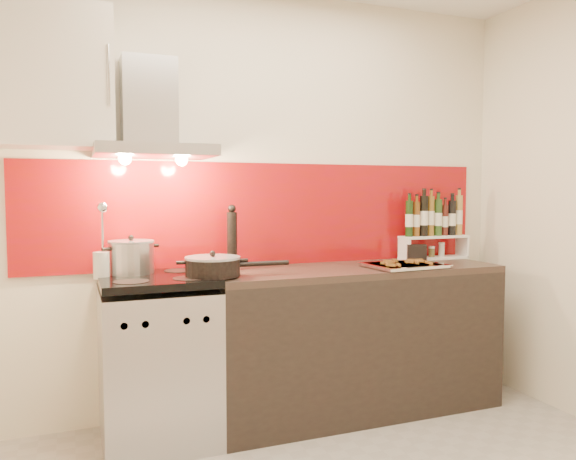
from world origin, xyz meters
name	(u,v)px	position (x,y,z in m)	size (l,w,h in m)	color
back_wall	(262,202)	(0.00, 1.40, 1.30)	(3.40, 0.02, 2.60)	silver
backsplash	(270,214)	(0.05, 1.39, 1.22)	(3.00, 0.02, 0.64)	#991108
range_stove	(159,361)	(-0.70, 1.10, 0.44)	(0.60, 0.60, 0.91)	#B7B7BA
counter	(354,339)	(0.50, 1.10, 0.45)	(1.80, 0.60, 0.90)	black
range_hood	(151,123)	(-0.70, 1.24, 1.74)	(0.62, 0.50, 0.61)	#B7B7BA
upper_cabinet	(41,77)	(-1.25, 1.22, 1.95)	(0.70, 0.35, 0.72)	silver
stock_pot	(131,257)	(-0.82, 1.24, 1.00)	(0.25, 0.25, 0.22)	#B7B7BA
saute_pan	(214,266)	(-0.41, 0.99, 0.96)	(0.58, 0.30, 0.14)	black
utensil_jar	(102,256)	(-0.98, 1.17, 1.02)	(0.09, 0.13, 0.41)	silver
pepper_mill	(232,238)	(-0.24, 1.25, 1.09)	(0.06, 0.06, 0.39)	black
step_shelf	(434,229)	(1.19, 1.26, 1.11)	(0.50, 0.14, 0.44)	white
caddy_box	(417,253)	(1.00, 1.18, 0.96)	(0.12, 0.05, 0.11)	black
baking_tray	(404,265)	(0.77, 0.97, 0.92)	(0.48, 0.39, 0.03)	silver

